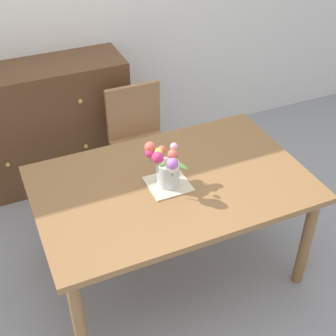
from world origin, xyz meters
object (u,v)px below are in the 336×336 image
Objects in this scene: dining_table at (172,193)px; dresser at (39,127)px; chair_far at (139,137)px; flower_vase at (166,166)px.

dresser is (-0.55, 1.33, -0.16)m from dining_table.
dining_table is at bearing 82.36° from chair_far.
chair_far is 0.82m from dresser.
dining_table is 1.45m from dresser.
chair_far is at bearing 82.36° from dining_table.
chair_far reaches higher than dining_table.
flower_vase is at bearing 79.54° from chair_far.
dining_table is 1.78× the size of chair_far.
dining_table is 0.87m from chair_far.
dining_table is at bearing 24.60° from flower_vase.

